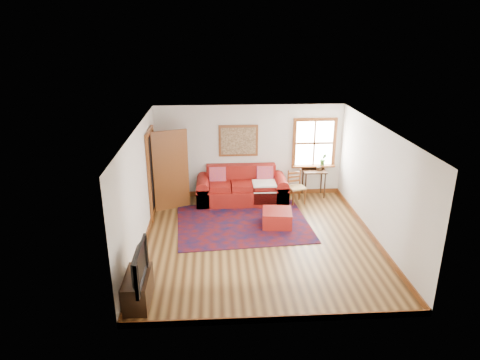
{
  "coord_description": "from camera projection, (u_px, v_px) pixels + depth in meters",
  "views": [
    {
      "loc": [
        -0.94,
        -8.29,
        4.42
      ],
      "look_at": [
        -0.39,
        0.6,
        1.21
      ],
      "focal_mm": 32.0,
      "sensor_mm": 36.0,
      "label": 1
    }
  ],
  "objects": [
    {
      "name": "window",
      "position": [
        315.0,
        148.0,
        11.54
      ],
      "size": [
        1.18,
        0.2,
        1.38
      ],
      "color": "white",
      "rests_on": "ground"
    },
    {
      "name": "ground",
      "position": [
        259.0,
        241.0,
        9.34
      ],
      "size": [
        5.5,
        5.5,
        0.0
      ],
      "primitive_type": "plane",
      "color": "#462A12",
      "rests_on": "ground"
    },
    {
      "name": "candle_hurricane",
      "position": [
        143.0,
        260.0,
        7.43
      ],
      "size": [
        0.12,
        0.12,
        0.18
      ],
      "color": "silver",
      "rests_on": "media_cabinet"
    },
    {
      "name": "room_envelope",
      "position": [
        261.0,
        169.0,
        8.79
      ],
      "size": [
        5.04,
        5.54,
        2.52
      ],
      "color": "silver",
      "rests_on": "ground"
    },
    {
      "name": "red_leather_sofa",
      "position": [
        242.0,
        190.0,
        11.37
      ],
      "size": [
        2.38,
        0.98,
        0.93
      ],
      "color": "maroon",
      "rests_on": "ground"
    },
    {
      "name": "side_table",
      "position": [
        314.0,
        174.0,
        11.61
      ],
      "size": [
        0.62,
        0.47,
        0.75
      ],
      "color": "#321D10",
      "rests_on": "ground"
    },
    {
      "name": "media_cabinet",
      "position": [
        138.0,
        289.0,
        7.2
      ],
      "size": [
        0.41,
        0.91,
        0.5
      ],
      "primitive_type": "cube",
      "color": "#321D10",
      "rests_on": "ground"
    },
    {
      "name": "red_ottoman",
      "position": [
        277.0,
        218.0,
        9.98
      ],
      "size": [
        0.74,
        0.74,
        0.38
      ],
      "primitive_type": "cube",
      "rotation": [
        0.0,
        0.0,
        -0.11
      ],
      "color": "maroon",
      "rests_on": "ground"
    },
    {
      "name": "framed_artwork",
      "position": [
        238.0,
        141.0,
        11.34
      ],
      "size": [
        1.05,
        0.07,
        0.85
      ],
      "color": "brown",
      "rests_on": "ground"
    },
    {
      "name": "ladder_back_chair",
      "position": [
        296.0,
        186.0,
        11.23
      ],
      "size": [
        0.5,
        0.49,
        0.88
      ],
      "color": "tan",
      "rests_on": "ground"
    },
    {
      "name": "doorway",
      "position": [
        163.0,
        171.0,
        10.52
      ],
      "size": [
        0.89,
        1.08,
        2.14
      ],
      "color": "black",
      "rests_on": "ground"
    },
    {
      "name": "persian_rug",
      "position": [
        243.0,
        223.0,
        10.16
      ],
      "size": [
        3.25,
        2.68,
        0.02
      ],
      "primitive_type": "cube",
      "rotation": [
        0.0,
        0.0,
        0.08
      ],
      "color": "#560D0C",
      "rests_on": "ground"
    },
    {
      "name": "television",
      "position": [
        135.0,
        265.0,
        6.85
      ],
      "size": [
        0.14,
        1.06,
        0.61
      ],
      "primitive_type": "imported",
      "rotation": [
        0.0,
        0.0,
        1.57
      ],
      "color": "black",
      "rests_on": "media_cabinet"
    }
  ]
}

